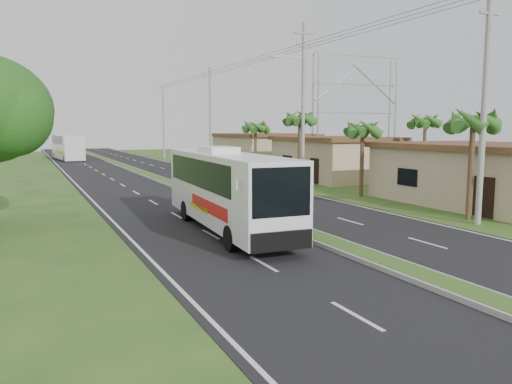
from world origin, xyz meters
name	(u,v)px	position (x,y,z in m)	size (l,w,h in m)	color
ground	(352,253)	(0.00, 0.00, 0.00)	(180.00, 180.00, 0.00)	#2A501D
road_asphalt	(185,190)	(0.00, 20.00, 0.01)	(14.00, 160.00, 0.02)	black
median_strip	(185,189)	(0.00, 20.00, 0.10)	(1.20, 160.00, 0.18)	gray
lane_edge_left	(87,195)	(-6.70, 20.00, 0.00)	(0.12, 160.00, 0.01)	silver
lane_edge_right	(269,186)	(6.70, 20.00, 0.00)	(0.12, 160.00, 0.01)	silver
shop_near	(491,174)	(14.00, 6.00, 1.78)	(8.60, 12.60, 3.52)	tan
shop_mid	(334,158)	(14.00, 22.00, 1.86)	(7.60, 10.60, 3.67)	tan
shop_far	(263,151)	(14.00, 36.00, 1.93)	(8.60, 11.60, 3.82)	tan
palm_verge_a	(473,121)	(9.00, 3.00, 4.74)	(2.40, 2.40, 5.45)	#473321
palm_verge_b	(363,129)	(9.40, 12.00, 4.36)	(2.40, 2.40, 5.05)	#473321
palm_verge_c	(300,119)	(8.80, 19.00, 5.12)	(2.40, 2.40, 5.85)	#473321
palm_verge_d	(256,127)	(9.30, 28.00, 4.55)	(2.40, 2.40, 5.25)	#473321
palm_behind_shop	(425,121)	(17.50, 15.00, 4.93)	(2.40, 2.40, 5.65)	#473321
utility_pole_a	(485,100)	(8.50, 2.00, 5.67)	(1.60, 0.28, 11.00)	gray
utility_pole_b	(303,103)	(8.47, 18.00, 6.26)	(3.20, 0.28, 12.00)	gray
utility_pole_c	(210,117)	(8.50, 38.00, 5.67)	(1.60, 0.28, 11.00)	gray
utility_pole_d	(164,121)	(8.50, 58.00, 5.42)	(1.60, 0.28, 10.50)	gray
billboard_lattice	(356,105)	(22.00, 30.00, 6.82)	(10.18, 1.18, 12.07)	gray
coach_bus_main	(226,185)	(-2.58, 5.53, 1.97)	(2.89, 11.22, 3.59)	white
coach_bus_far	(67,146)	(-4.65, 60.48, 1.95)	(3.47, 11.99, 3.45)	silver
motorcyclist	(263,200)	(0.29, 7.88, 0.86)	(1.94, 0.80, 2.38)	black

